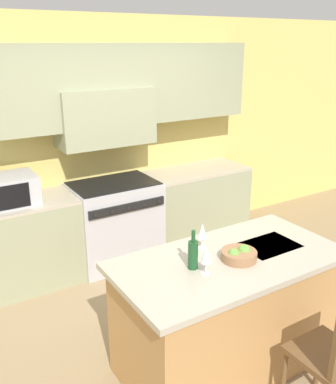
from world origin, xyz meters
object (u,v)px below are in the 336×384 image
(microwave, at_px, (6,191))
(wine_glass_near, at_px, (206,256))
(fruit_bowl, at_px, (239,255))
(range_stove, at_px, (115,222))
(wine_glass_far, at_px, (202,232))
(wine_bottle, at_px, (193,254))

(microwave, bearing_deg, wine_glass_near, -68.40)
(fruit_bowl, bearing_deg, range_stove, 91.01)
(wine_glass_near, relative_size, wine_glass_far, 1.00)
(wine_glass_far, bearing_deg, range_stove, 87.16)
(microwave, relative_size, fruit_bowl, 2.24)
(range_stove, height_order, wine_glass_far, wine_glass_far)
(range_stove, xyz_separation_m, wine_bottle, (-0.32, -1.98, 0.57))
(range_stove, xyz_separation_m, microwave, (-1.12, 0.02, 0.58))
(wine_glass_near, relative_size, fruit_bowl, 0.79)
(range_stove, xyz_separation_m, wine_glass_near, (-0.29, -2.09, 0.60))
(microwave, height_order, wine_bottle, wine_bottle)
(wine_glass_near, bearing_deg, range_stove, 82.12)
(range_stove, height_order, wine_glass_near, wine_glass_near)
(range_stove, bearing_deg, wine_bottle, -99.11)
(range_stove, height_order, microwave, microwave)
(microwave, distance_m, wine_bottle, 2.15)
(microwave, relative_size, wine_glass_far, 2.82)
(microwave, bearing_deg, wine_bottle, -68.00)
(microwave, bearing_deg, range_stove, -0.95)
(wine_bottle, distance_m, wine_glass_near, 0.12)
(wine_bottle, relative_size, wine_glass_far, 1.40)
(wine_bottle, xyz_separation_m, wine_glass_near, (0.03, -0.11, 0.03))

